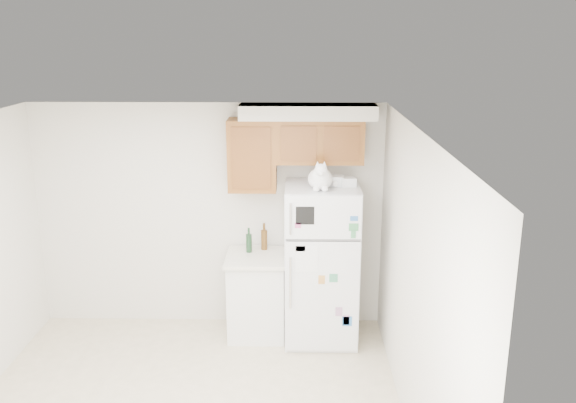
{
  "coord_description": "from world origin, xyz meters",
  "views": [
    {
      "loc": [
        0.97,
        -4.4,
        3.23
      ],
      "look_at": [
        0.88,
        1.55,
        1.55
      ],
      "focal_mm": 38.0,
      "sensor_mm": 36.0,
      "label": 1
    }
  ],
  "objects_px": {
    "bottle_amber": "(264,236)",
    "bottle_green": "(249,240)",
    "refrigerator": "(321,264)",
    "storage_box_back": "(335,181)",
    "base_counter": "(257,294)",
    "storage_box_front": "(348,182)",
    "cat": "(321,178)"
  },
  "relations": [
    {
      "from": "cat",
      "to": "storage_box_back",
      "type": "height_order",
      "value": "cat"
    },
    {
      "from": "storage_box_front",
      "to": "refrigerator",
      "type": "bearing_deg",
      "value": 169.35
    },
    {
      "from": "cat",
      "to": "storage_box_back",
      "type": "xyz_separation_m",
      "value": [
        0.15,
        0.16,
        -0.07
      ]
    },
    {
      "from": "bottle_amber",
      "to": "cat",
      "type": "bearing_deg",
      "value": -33.05
    },
    {
      "from": "cat",
      "to": "storage_box_back",
      "type": "distance_m",
      "value": 0.23
    },
    {
      "from": "base_counter",
      "to": "storage_box_back",
      "type": "relative_size",
      "value": 5.11
    },
    {
      "from": "refrigerator",
      "to": "bottle_amber",
      "type": "distance_m",
      "value": 0.7
    },
    {
      "from": "bottle_amber",
      "to": "bottle_green",
      "type": "bearing_deg",
      "value": -152.09
    },
    {
      "from": "bottle_green",
      "to": "bottle_amber",
      "type": "relative_size",
      "value": 0.91
    },
    {
      "from": "base_counter",
      "to": "storage_box_back",
      "type": "distance_m",
      "value": 1.53
    },
    {
      "from": "storage_box_front",
      "to": "bottle_green",
      "type": "relative_size",
      "value": 0.55
    },
    {
      "from": "refrigerator",
      "to": "base_counter",
      "type": "relative_size",
      "value": 1.85
    },
    {
      "from": "storage_box_back",
      "to": "bottle_amber",
      "type": "xyz_separation_m",
      "value": [
        -0.74,
        0.22,
        -0.68
      ]
    },
    {
      "from": "base_counter",
      "to": "cat",
      "type": "relative_size",
      "value": 2.07
    },
    {
      "from": "refrigerator",
      "to": "bottle_green",
      "type": "xyz_separation_m",
      "value": [
        -0.77,
        0.17,
        0.2
      ]
    },
    {
      "from": "base_counter",
      "to": "bottle_amber",
      "type": "height_order",
      "value": "bottle_amber"
    },
    {
      "from": "base_counter",
      "to": "storage_box_front",
      "type": "xyz_separation_m",
      "value": [
        0.95,
        -0.08,
        1.28
      ]
    },
    {
      "from": "base_counter",
      "to": "storage_box_front",
      "type": "relative_size",
      "value": 6.13
    },
    {
      "from": "cat",
      "to": "storage_box_front",
      "type": "xyz_separation_m",
      "value": [
        0.28,
        0.12,
        -0.07
      ]
    },
    {
      "from": "storage_box_front",
      "to": "storage_box_back",
      "type": "bearing_deg",
      "value": 155.82
    },
    {
      "from": "storage_box_back",
      "to": "storage_box_front",
      "type": "relative_size",
      "value": 1.2
    },
    {
      "from": "refrigerator",
      "to": "base_counter",
      "type": "height_order",
      "value": "refrigerator"
    },
    {
      "from": "storage_box_front",
      "to": "bottle_amber",
      "type": "xyz_separation_m",
      "value": [
        -0.87,
        0.26,
        -0.68
      ]
    },
    {
      "from": "refrigerator",
      "to": "base_counter",
      "type": "xyz_separation_m",
      "value": [
        -0.69,
        0.07,
        -0.39
      ]
    },
    {
      "from": "refrigerator",
      "to": "bottle_green",
      "type": "height_order",
      "value": "refrigerator"
    },
    {
      "from": "base_counter",
      "to": "bottle_green",
      "type": "bearing_deg",
      "value": 132.29
    },
    {
      "from": "cat",
      "to": "storage_box_front",
      "type": "height_order",
      "value": "cat"
    },
    {
      "from": "storage_box_front",
      "to": "bottle_green",
      "type": "distance_m",
      "value": 1.25
    },
    {
      "from": "storage_box_back",
      "to": "bottle_amber",
      "type": "distance_m",
      "value": 1.03
    },
    {
      "from": "refrigerator",
      "to": "storage_box_back",
      "type": "distance_m",
      "value": 0.91
    },
    {
      "from": "refrigerator",
      "to": "storage_box_back",
      "type": "bearing_deg",
      "value": 12.08
    },
    {
      "from": "storage_box_front",
      "to": "cat",
      "type": "bearing_deg",
      "value": -165.37
    }
  ]
}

